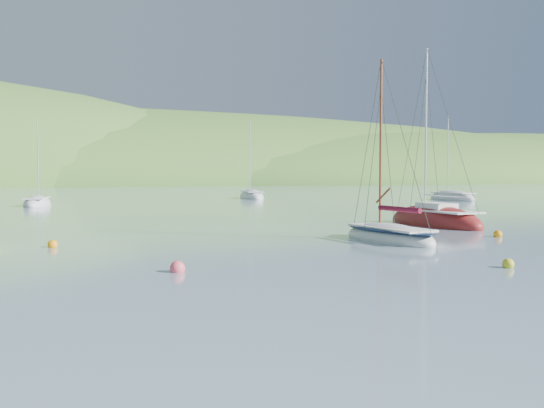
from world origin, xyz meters
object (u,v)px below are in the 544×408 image
object	(u,v)px
sloop_red	(435,222)
distant_sloop_d	(452,199)
distant_sloop_a	(37,204)
distant_sloop_b	(252,197)
daysailer_white	(389,236)

from	to	relation	value
sloop_red	distant_sloop_d	distance (m)	34.85
sloop_red	distant_sloop_a	bearing A→B (deg)	123.47
distant_sloop_a	sloop_red	bearing A→B (deg)	-44.20
sloop_red	distant_sloop_a	size ratio (longest dim) A/B	1.28
distant_sloop_d	distant_sloop_a	bearing A→B (deg)	174.00
distant_sloop_d	distant_sloop_b	bearing A→B (deg)	147.11
daysailer_white	distant_sloop_b	world-z (taller)	distant_sloop_b
distant_sloop_a	daysailer_white	bearing A→B (deg)	-57.48
daysailer_white	distant_sloop_b	xyz separation A→B (m)	(8.66, 46.27, -0.03)
distant_sloop_b	distant_sloop_a	bearing A→B (deg)	-153.37
daysailer_white	distant_sloop_d	distance (m)	44.21
daysailer_white	distant_sloop_a	distance (m)	40.99
distant_sloop_a	distant_sloop_b	bearing A→B (deg)	28.63
daysailer_white	distant_sloop_a	size ratio (longest dim) A/B	1.00
sloop_red	distant_sloop_d	bearing A→B (deg)	48.52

